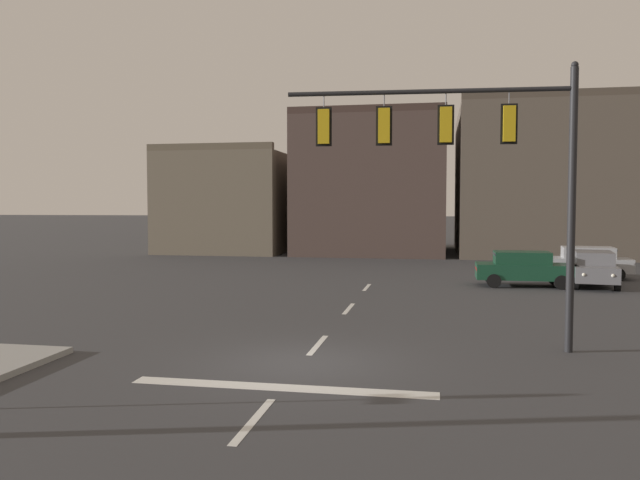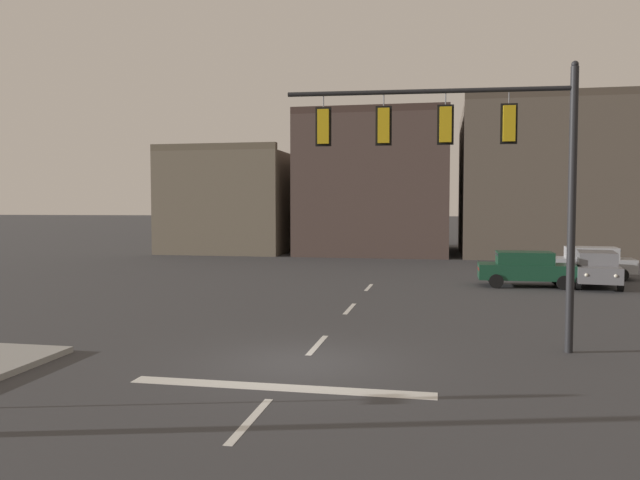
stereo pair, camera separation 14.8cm
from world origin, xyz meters
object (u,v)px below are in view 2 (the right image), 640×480
object	(u,v)px
car_lot_nearside	(527,268)
car_lot_farside	(596,268)
car_lot_middle	(589,262)
signal_mast_near_side	(472,151)

from	to	relation	value
car_lot_nearside	car_lot_farside	xyz separation A→B (m)	(3.16, 0.63, 0.00)
car_lot_middle	car_lot_farside	distance (m)	3.35
signal_mast_near_side	car_lot_farside	world-z (taller)	signal_mast_near_side
signal_mast_near_side	car_lot_farside	bearing A→B (deg)	65.99
car_lot_nearside	car_lot_farside	distance (m)	3.22
car_lot_nearside	car_lot_middle	size ratio (longest dim) A/B	0.98
car_lot_farside	car_lot_nearside	bearing A→B (deg)	-168.68
car_lot_nearside	car_lot_farside	bearing A→B (deg)	11.32
car_lot_nearside	car_lot_farside	world-z (taller)	same
car_lot_middle	car_lot_farside	bearing A→B (deg)	-96.44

